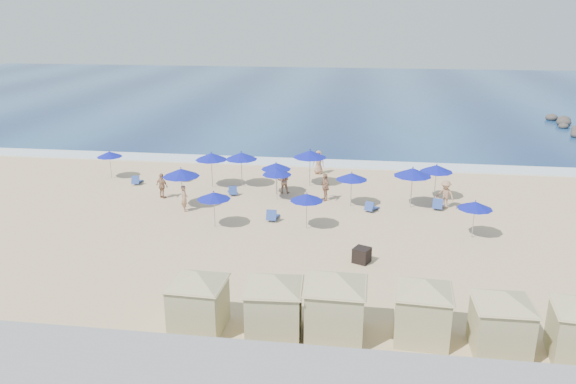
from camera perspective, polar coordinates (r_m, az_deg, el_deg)
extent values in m
plane|color=#D3B386|center=(30.65, 1.71, -4.62)|extent=(160.00, 160.00, 0.00)
cube|color=navy|center=(84.02, 5.88, 9.84)|extent=(160.00, 80.00, 0.06)
cube|color=white|center=(45.29, 3.86, 2.92)|extent=(160.00, 2.50, 0.08)
cube|color=gray|center=(19.08, -2.78, -18.06)|extent=(160.00, 2.20, 1.10)
ellipsoid|color=#302A28|center=(65.51, 26.19, 6.02)|extent=(1.00, 1.00, 0.65)
ellipsoid|color=#302A28|center=(67.04, 26.22, 6.37)|extent=(1.48, 1.48, 0.96)
ellipsoid|color=#302A28|center=(68.60, 26.23, 6.57)|extent=(1.40, 1.40, 0.91)
ellipsoid|color=#302A28|center=(69.75, 25.20, 6.86)|extent=(1.32, 1.32, 0.86)
cube|color=black|center=(27.83, 7.50, -6.37)|extent=(0.99, 0.99, 0.75)
cube|color=tan|center=(22.22, -9.08, -11.35)|extent=(2.02, 2.02, 1.94)
cube|color=tan|center=(21.77, -9.20, -9.12)|extent=(2.12, 2.12, 0.08)
pyramid|color=tan|center=(21.55, -9.27, -7.97)|extent=(4.25, 4.25, 0.49)
cube|color=tan|center=(21.59, -1.43, -11.96)|extent=(2.12, 2.12, 2.00)
cube|color=tan|center=(21.11, -1.45, -9.61)|extent=(2.22, 2.22, 0.08)
pyramid|color=tan|center=(20.89, -1.46, -8.40)|extent=(4.37, 4.37, 0.50)
cube|color=tan|center=(21.53, 4.84, -11.94)|extent=(2.14, 2.14, 2.11)
cube|color=tan|center=(21.03, 4.91, -9.45)|extent=(2.25, 2.25, 0.08)
pyramid|color=tan|center=(20.79, 4.95, -8.16)|extent=(4.62, 4.62, 0.53)
cube|color=tan|center=(21.93, 13.44, -12.04)|extent=(2.08, 2.08, 1.96)
cube|color=tan|center=(21.47, 13.63, -9.77)|extent=(2.18, 2.18, 0.08)
pyramid|color=tan|center=(21.25, 13.73, -8.60)|extent=(4.29, 4.29, 0.49)
cube|color=tan|center=(22.00, 20.77, -12.75)|extent=(1.96, 1.96, 1.92)
cube|color=tan|center=(21.55, 21.06, -10.54)|extent=(2.05, 2.05, 0.08)
pyramid|color=tan|center=(21.33, 21.20, -9.41)|extent=(4.21, 4.21, 0.48)
cylinder|color=#A5A8AD|center=(43.13, -17.57, 2.42)|extent=(0.04, 0.04, 1.66)
cone|color=#0E1598|center=(42.90, -17.69, 3.69)|extent=(1.84, 1.84, 0.39)
sphere|color=#0E1598|center=(42.84, -17.72, 4.00)|extent=(0.07, 0.07, 0.07)
cylinder|color=#A5A8AD|center=(35.47, -10.70, 0.04)|extent=(0.05, 0.05, 2.09)
cone|color=#0E1598|center=(35.12, -10.82, 1.96)|extent=(2.30, 2.30, 0.49)
sphere|color=#0E1598|center=(35.04, -10.84, 2.43)|extent=(0.09, 0.09, 0.09)
cylinder|color=#A5A8AD|center=(39.33, -7.73, 1.92)|extent=(0.05, 0.05, 2.02)
cone|color=#0E1598|center=(39.02, -7.80, 3.61)|extent=(2.23, 2.23, 0.48)
sphere|color=#0E1598|center=(38.95, -7.82, 4.03)|extent=(0.09, 0.09, 0.09)
cylinder|color=#A5A8AD|center=(32.03, -7.48, -2.10)|extent=(0.05, 0.05, 1.73)
cone|color=#0E1598|center=(31.69, -7.55, -0.37)|extent=(1.91, 1.91, 0.41)
sphere|color=#0E1598|center=(31.62, -7.57, 0.06)|extent=(0.07, 0.07, 0.07)
cylinder|color=#A5A8AD|center=(37.41, -1.21, 1.08)|extent=(0.05, 0.05, 1.81)
cone|color=#0E1598|center=(37.12, -1.22, 2.66)|extent=(2.00, 2.00, 0.43)
sphere|color=#0E1598|center=(37.05, -1.22, 3.05)|extent=(0.08, 0.08, 0.08)
cylinder|color=#A5A8AD|center=(36.38, -1.12, 0.52)|extent=(0.05, 0.05, 1.74)
cone|color=#0E1598|center=(36.08, -1.13, 2.08)|extent=(1.92, 1.92, 0.41)
sphere|color=#0E1598|center=(36.01, -1.13, 2.47)|extent=(0.07, 0.07, 0.07)
cylinder|color=#A5A8AD|center=(31.57, 1.89, -2.27)|extent=(0.04, 0.04, 1.71)
cone|color=#0E1598|center=(31.24, 1.91, -0.53)|extent=(1.89, 1.89, 0.40)
sphere|color=#0E1598|center=(31.16, 1.92, -0.10)|extent=(0.07, 0.07, 0.07)
cylinder|color=#A5A8AD|center=(39.29, 2.23, 2.13)|extent=(0.06, 0.06, 2.11)
cone|color=#0E1598|center=(38.97, 2.25, 3.89)|extent=(2.33, 2.33, 0.50)
sphere|color=#0E1598|center=(38.90, 2.26, 4.33)|extent=(0.09, 0.09, 0.09)
cylinder|color=#A5A8AD|center=(35.38, 6.43, -0.05)|extent=(0.05, 0.05, 1.79)
cone|color=#0E1598|center=(35.07, 6.49, 1.60)|extent=(1.98, 1.98, 0.42)
sphere|color=#0E1598|center=(34.99, 6.50, 2.01)|extent=(0.08, 0.08, 0.08)
cylinder|color=#A5A8AD|center=(37.66, 14.72, 0.68)|extent=(0.05, 0.05, 1.92)
cone|color=#0E1598|center=(37.35, 14.85, 2.34)|extent=(2.12, 2.12, 0.45)
sphere|color=#0E1598|center=(37.28, 14.89, 2.75)|extent=(0.08, 0.08, 0.08)
cylinder|color=#A5A8AD|center=(35.70, 12.42, 0.07)|extent=(0.06, 0.06, 2.11)
cone|color=#0E1598|center=(35.35, 12.56, 2.00)|extent=(2.33, 2.33, 0.50)
sphere|color=#0E1598|center=(35.27, 12.59, 2.48)|extent=(0.09, 0.09, 0.09)
cylinder|color=#A5A8AD|center=(31.94, 18.31, -2.98)|extent=(0.04, 0.04, 1.70)
cone|color=#0E1598|center=(31.61, 18.48, -1.28)|extent=(1.88, 1.88, 0.40)
sphere|color=#0E1598|center=(31.53, 18.53, -0.86)|extent=(0.07, 0.07, 0.07)
cylinder|color=#A5A8AD|center=(39.23, -4.72, 1.99)|extent=(0.05, 0.05, 2.02)
cone|color=#0E1598|center=(38.92, -4.77, 3.68)|extent=(2.24, 2.24, 0.48)
sphere|color=#0E1598|center=(38.85, -4.78, 4.10)|extent=(0.09, 0.09, 0.09)
cube|color=#274191|center=(41.50, -15.04, 1.08)|extent=(0.68, 1.22, 0.32)
cube|color=#274191|center=(40.98, -15.25, 1.20)|extent=(0.58, 0.38, 0.57)
cube|color=#274191|center=(41.62, -10.37, 1.45)|extent=(0.70, 1.19, 0.31)
cube|color=#274191|center=(41.11, -10.49, 1.57)|extent=(0.57, 0.39, 0.54)
cube|color=#274191|center=(37.94, -5.69, 0.05)|extent=(0.89, 1.27, 0.32)
cube|color=#274191|center=(37.41, -5.63, 0.16)|extent=(0.62, 0.48, 0.56)
cube|color=#274191|center=(33.25, -1.53, -2.45)|extent=(0.63, 1.29, 0.35)
cube|color=#274191|center=(32.67, -1.71, -2.35)|extent=(0.61, 0.36, 0.62)
cube|color=#274191|center=(35.07, 8.55, -1.58)|extent=(0.97, 1.28, 0.32)
cube|color=#274191|center=(34.57, 8.24, -1.44)|extent=(0.63, 0.51, 0.56)
cube|color=#274191|center=(36.32, 15.04, -1.29)|extent=(0.89, 1.39, 0.35)
cube|color=#274191|center=(35.73, 14.96, -1.17)|extent=(0.67, 0.48, 0.62)
imported|color=#A6795C|center=(34.87, -10.48, -0.64)|extent=(0.63, 0.72, 1.65)
imported|color=#A6795C|center=(37.73, -0.45, 1.16)|extent=(0.85, 0.67, 1.72)
imported|color=#A6795C|center=(36.32, 3.78, 0.52)|extent=(0.89, 1.14, 1.81)
imported|color=#A6795C|center=(36.12, 15.69, -0.24)|extent=(1.34, 1.21, 1.80)
imported|color=#A6795C|center=(42.29, 3.12, 3.04)|extent=(0.97, 0.73, 1.79)
imported|color=#A6795C|center=(37.58, -12.68, 0.62)|extent=(1.07, 0.81, 1.69)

